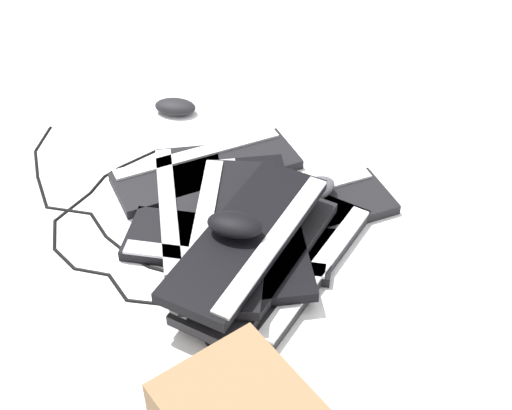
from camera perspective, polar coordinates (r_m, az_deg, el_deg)
The scene contains 16 objects.
ground_plane at distance 1.54m, azimuth 1.01°, elevation -2.80°, with size 3.20×3.20×0.00m, color white.
keyboard_0 at distance 1.51m, azimuth -2.18°, elevation -3.27°, with size 0.26×0.46×0.03m.
keyboard_1 at distance 1.47m, azimuth 3.06°, elevation -4.74°, with size 0.45×0.20×0.03m.
keyboard_2 at distance 1.58m, azimuth 3.26°, elevation -0.67°, with size 0.43×0.41×0.03m.
keyboard_3 at distance 1.70m, azimuth -3.98°, elevation 2.81°, with size 0.43×0.40×0.03m.
keyboard_4 at distance 1.60m, azimuth -5.14°, elevation -0.32°, with size 0.45×0.37×0.03m.
keyboard_5 at distance 1.51m, azimuth 0.51°, elevation -1.44°, with size 0.45×0.37×0.03m.
keyboard_6 at distance 1.44m, azimuth 0.12°, elevation -4.32°, with size 0.45×0.18×0.03m.
keyboard_7 at distance 1.45m, azimuth -2.16°, elevation -2.09°, with size 0.46×0.30×0.03m.
keyboard_8 at distance 1.39m, azimuth -0.51°, elevation -2.61°, with size 0.45×0.17×0.03m.
mouse_0 at distance 1.41m, azimuth -1.01°, elevation -3.51°, with size 0.11×0.07×0.04m, color #B7B7BC.
mouse_1 at distance 1.37m, azimuth -1.70°, elevation -1.58°, with size 0.11×0.07×0.04m, color black.
mouse_2 at distance 1.59m, azimuth 4.64°, elevation 1.23°, with size 0.11×0.07×0.04m, color #4C4C51.
mouse_3 at distance 1.92m, azimuth -6.48°, elevation 7.82°, with size 0.11×0.07×0.04m, color black.
cable_0 at distance 1.56m, azimuth -11.46°, elevation -2.67°, with size 0.48×0.48×0.01m.
cable_1 at distance 1.61m, azimuth -12.15°, elevation -1.24°, with size 0.40×0.74×0.01m.
Camera 1 is at (1.01, 0.44, 1.07)m, focal length 50.00 mm.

